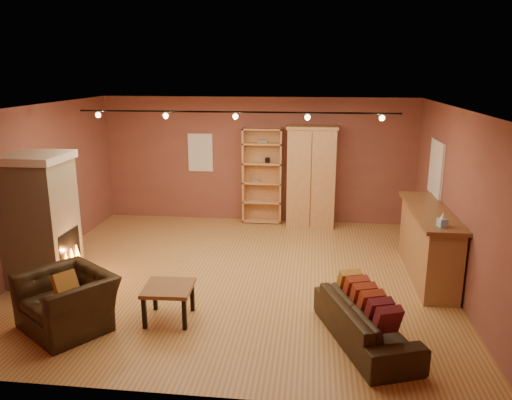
# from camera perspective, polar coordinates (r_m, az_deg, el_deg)

# --- Properties ---
(floor) EXTENTS (7.00, 7.00, 0.00)m
(floor) POSITION_cam_1_polar(r_m,az_deg,el_deg) (8.57, -2.39, -8.55)
(floor) COLOR #9F6E38
(floor) RESTS_ON ground
(ceiling) EXTENTS (7.00, 7.00, 0.00)m
(ceiling) POSITION_cam_1_polar(r_m,az_deg,el_deg) (7.89, -2.61, 10.47)
(ceiling) COLOR #56301B
(ceiling) RESTS_ON back_wall
(back_wall) EXTENTS (7.00, 0.02, 2.80)m
(back_wall) POSITION_cam_1_polar(r_m,az_deg,el_deg) (11.26, 0.15, 4.59)
(back_wall) COLOR brown
(back_wall) RESTS_ON floor
(left_wall) EXTENTS (0.02, 6.50, 2.80)m
(left_wall) POSITION_cam_1_polar(r_m,az_deg,el_deg) (9.33, -24.23, 1.14)
(left_wall) COLOR brown
(left_wall) RESTS_ON floor
(right_wall) EXTENTS (0.02, 6.50, 2.80)m
(right_wall) POSITION_cam_1_polar(r_m,az_deg,el_deg) (8.32, 22.05, -0.17)
(right_wall) COLOR brown
(right_wall) RESTS_ON floor
(fireplace) EXTENTS (1.01, 0.98, 2.12)m
(fireplace) POSITION_cam_1_polar(r_m,az_deg,el_deg) (8.68, -23.39, -2.04)
(fireplace) COLOR tan
(fireplace) RESTS_ON floor
(back_window) EXTENTS (0.56, 0.04, 0.86)m
(back_window) POSITION_cam_1_polar(r_m,az_deg,el_deg) (11.44, -6.37, 5.41)
(back_window) COLOR white
(back_window) RESTS_ON back_wall
(bookcase) EXTENTS (0.88, 0.34, 2.14)m
(bookcase) POSITION_cam_1_polar(r_m,az_deg,el_deg) (11.20, 0.75, 2.90)
(bookcase) COLOR tan
(bookcase) RESTS_ON floor
(armoire) EXTENTS (1.09, 0.62, 2.22)m
(armoire) POSITION_cam_1_polar(r_m,az_deg,el_deg) (10.97, 6.32, 2.70)
(armoire) COLOR tan
(armoire) RESTS_ON floor
(bar_counter) EXTENTS (0.65, 2.45, 1.17)m
(bar_counter) POSITION_cam_1_polar(r_m,az_deg,el_deg) (8.79, 19.09, -4.63)
(bar_counter) COLOR #AE7F50
(bar_counter) RESTS_ON floor
(tissue_box) EXTENTS (0.16, 0.16, 0.23)m
(tissue_box) POSITION_cam_1_polar(r_m,az_deg,el_deg) (7.71, 20.55, -2.22)
(tissue_box) COLOR #92C3EA
(tissue_box) RESTS_ON bar_counter
(right_window) EXTENTS (0.05, 0.90, 1.00)m
(right_window) POSITION_cam_1_polar(r_m,az_deg,el_deg) (9.58, 19.91, 3.42)
(right_window) COLOR white
(right_window) RESTS_ON right_wall
(loveseat) EXTENTS (1.14, 1.93, 0.77)m
(loveseat) POSITION_cam_1_polar(r_m,az_deg,el_deg) (6.62, 12.43, -12.58)
(loveseat) COLOR black
(loveseat) RESTS_ON floor
(armchair) EXTENTS (1.38, 1.29, 1.01)m
(armchair) POSITION_cam_1_polar(r_m,az_deg,el_deg) (7.20, -20.86, -9.85)
(armchair) COLOR black
(armchair) RESTS_ON floor
(coffee_table) EXTENTS (0.69, 0.69, 0.50)m
(coffee_table) POSITION_cam_1_polar(r_m,az_deg,el_deg) (7.08, -9.97, -10.22)
(coffee_table) COLOR brown
(coffee_table) RESTS_ON floor
(track_rail) EXTENTS (5.20, 0.09, 0.13)m
(track_rail) POSITION_cam_1_polar(r_m,az_deg,el_deg) (8.10, -2.37, 9.80)
(track_rail) COLOR black
(track_rail) RESTS_ON ceiling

